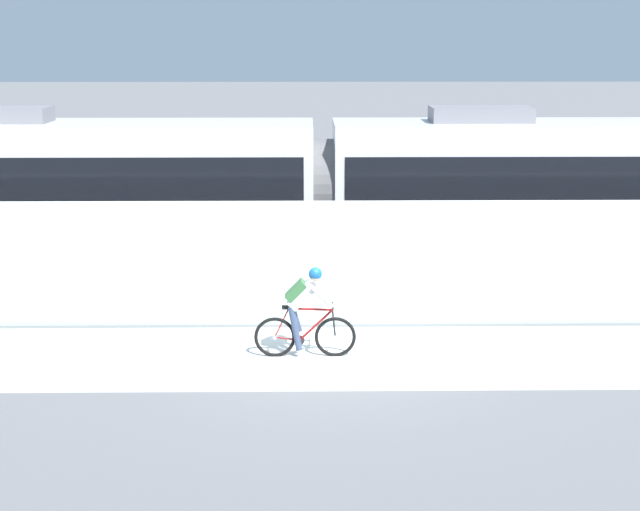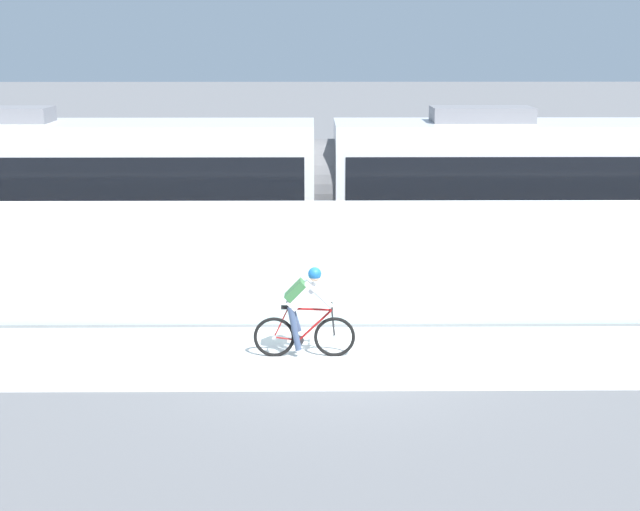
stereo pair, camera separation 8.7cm
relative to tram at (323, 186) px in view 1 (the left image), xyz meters
name	(u,v)px [view 1 (the left image)]	position (x,y,z in m)	size (l,w,h in m)	color
ground_plane	(332,356)	(0.05, -6.85, -1.89)	(200.00, 200.00, 0.00)	slate
bike_path_deck	(332,356)	(0.05, -6.85, -1.89)	(32.00, 3.20, 0.01)	silver
glass_parapet	(329,294)	(0.05, -5.00, -1.28)	(32.00, 0.05, 1.22)	silver
concrete_barrier_wall	(327,251)	(0.05, -3.20, -0.85)	(32.00, 0.36, 2.08)	white
tram_rail_near	(325,269)	(0.05, -0.72, -1.89)	(32.00, 0.08, 0.01)	#595654
tram_rail_far	(324,255)	(0.05, 0.72, -1.89)	(32.00, 0.08, 0.01)	#595654
tram	(323,186)	(0.00, 0.00, 0.00)	(22.56, 2.54, 3.81)	silver
cyclist_on_bike	(304,313)	(-0.43, -6.85, -1.09)	(1.77, 0.58, 1.61)	black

